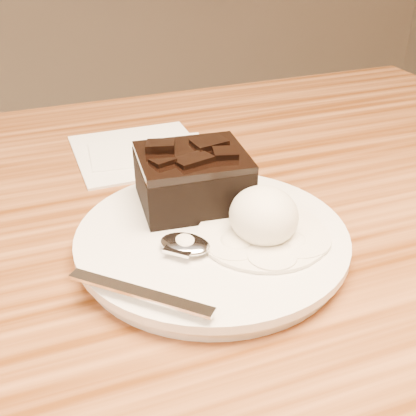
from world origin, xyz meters
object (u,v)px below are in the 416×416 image
object	(u,v)px
spoon	(185,246)
napkin	(139,151)
plate	(212,242)
brownie	(193,182)
ice_cream_scoop	(264,216)

from	to	relation	value
spoon	napkin	size ratio (longest dim) A/B	1.15
plate	spoon	bearing A→B (deg)	-149.86
brownie	napkin	xyz separation A→B (m)	(-0.01, 0.17, -0.04)
ice_cream_scoop	spoon	xyz separation A→B (m)	(-0.07, 0.00, -0.02)
plate	ice_cream_scoop	world-z (taller)	ice_cream_scoop
brownie	napkin	distance (m)	0.18
ice_cream_scoop	spoon	bearing A→B (deg)	177.91
spoon	napkin	xyz separation A→B (m)	(0.02, 0.25, -0.02)
ice_cream_scoop	spoon	distance (m)	0.07
ice_cream_scoop	spoon	world-z (taller)	ice_cream_scoop
plate	napkin	distance (m)	0.23
brownie	napkin	size ratio (longest dim) A/B	0.65
ice_cream_scoop	napkin	xyz separation A→B (m)	(-0.05, 0.25, -0.04)
plate	ice_cream_scoop	bearing A→B (deg)	-27.58
ice_cream_scoop	napkin	bearing A→B (deg)	100.74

